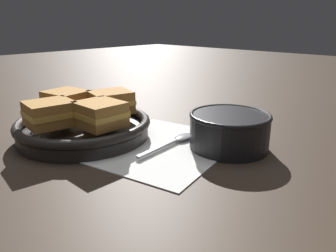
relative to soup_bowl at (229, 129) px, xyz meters
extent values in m
plane|color=#382B21|center=(-0.10, 0.08, -0.04)|extent=(4.00, 4.00, 0.00)
cube|color=white|center=(-0.08, 0.09, -0.04)|extent=(0.32, 0.28, 0.00)
cylinder|color=black|center=(0.00, 0.00, -0.01)|extent=(0.15, 0.15, 0.07)
cylinder|color=#C14C19|center=(0.00, 0.00, 0.01)|extent=(0.13, 0.13, 0.01)
torus|color=black|center=(0.00, 0.00, 0.03)|extent=(0.15, 0.15, 0.01)
cube|color=#9E9EA3|center=(-0.11, 0.08, -0.03)|extent=(0.11, 0.02, 0.01)
ellipsoid|color=#9E9EA3|center=(-0.03, 0.09, -0.03)|extent=(0.05, 0.03, 0.01)
cylinder|color=black|center=(-0.16, 0.25, -0.03)|extent=(0.26, 0.26, 0.02)
torus|color=black|center=(-0.16, 0.25, -0.01)|extent=(0.27, 0.27, 0.02)
cube|color=#B27A38|center=(-0.22, 0.25, 0.01)|extent=(0.09, 0.09, 0.02)
cube|color=gold|center=(-0.22, 0.25, 0.03)|extent=(0.10, 0.09, 0.01)
cube|color=#B27A38|center=(-0.22, 0.25, 0.04)|extent=(0.09, 0.09, 0.02)
cube|color=#B27A38|center=(-0.16, 0.18, 0.01)|extent=(0.08, 0.08, 0.02)
cube|color=gold|center=(-0.16, 0.18, 0.03)|extent=(0.08, 0.09, 0.01)
cube|color=#B27A38|center=(-0.16, 0.18, 0.04)|extent=(0.08, 0.08, 0.02)
cube|color=#B27A38|center=(-0.09, 0.24, 0.01)|extent=(0.10, 0.09, 0.02)
cube|color=gold|center=(-0.09, 0.24, 0.03)|extent=(0.10, 0.10, 0.01)
cube|color=#B27A38|center=(-0.09, 0.24, 0.04)|extent=(0.10, 0.09, 0.02)
cube|color=#B27A38|center=(-0.15, 0.31, 0.01)|extent=(0.09, 0.09, 0.02)
cube|color=gold|center=(-0.15, 0.31, 0.03)|extent=(0.09, 0.10, 0.01)
cube|color=#B27A38|center=(-0.15, 0.31, 0.04)|extent=(0.09, 0.09, 0.02)
camera|label=1|loc=(-0.50, -0.31, 0.19)|focal=35.00mm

